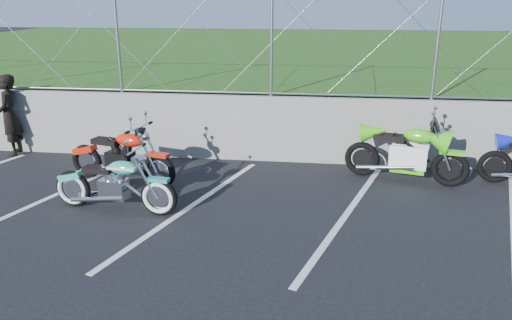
# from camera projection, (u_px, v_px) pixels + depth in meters

# --- Properties ---
(ground) EXTENTS (90.00, 90.00, 0.00)m
(ground) POSITION_uv_depth(u_px,v_px,m) (173.00, 235.00, 6.86)
(ground) COLOR black
(ground) RESTS_ON ground
(retaining_wall) EXTENTS (30.00, 0.22, 1.30)m
(retaining_wall) POSITION_uv_depth(u_px,v_px,m) (221.00, 127.00, 9.95)
(retaining_wall) COLOR slate
(retaining_wall) RESTS_ON ground
(grass_field) EXTENTS (30.00, 20.00, 1.30)m
(grass_field) POSITION_uv_depth(u_px,v_px,m) (270.00, 63.00, 19.38)
(grass_field) COLOR #234A13
(grass_field) RESTS_ON ground
(chain_link_fence) EXTENTS (28.00, 0.03, 2.00)m
(chain_link_fence) POSITION_uv_depth(u_px,v_px,m) (219.00, 42.00, 9.44)
(chain_link_fence) COLOR gray
(chain_link_fence) RESTS_ON retaining_wall
(parking_lines) EXTENTS (18.29, 4.31, 0.01)m
(parking_lines) POSITION_uv_depth(u_px,v_px,m) (267.00, 210.00, 7.66)
(parking_lines) COLOR silver
(parking_lines) RESTS_ON ground
(cruiser_turquoise) EXTENTS (2.02, 0.64, 1.00)m
(cruiser_turquoise) POSITION_uv_depth(u_px,v_px,m) (116.00, 186.00, 7.52)
(cruiser_turquoise) COLOR black
(cruiser_turquoise) RESTS_ON ground
(naked_orange) EXTENTS (2.08, 0.76, 1.05)m
(naked_orange) POSITION_uv_depth(u_px,v_px,m) (123.00, 158.00, 8.65)
(naked_orange) COLOR black
(naked_orange) RESTS_ON ground
(sportbike_green) EXTENTS (2.10, 0.81, 1.11)m
(sportbike_green) POSITION_uv_depth(u_px,v_px,m) (407.00, 155.00, 8.74)
(sportbike_green) COLOR black
(sportbike_green) RESTS_ON ground
(person_standing) EXTENTS (0.58, 0.70, 1.66)m
(person_standing) POSITION_uv_depth(u_px,v_px,m) (9.00, 115.00, 10.11)
(person_standing) COLOR black
(person_standing) RESTS_ON ground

